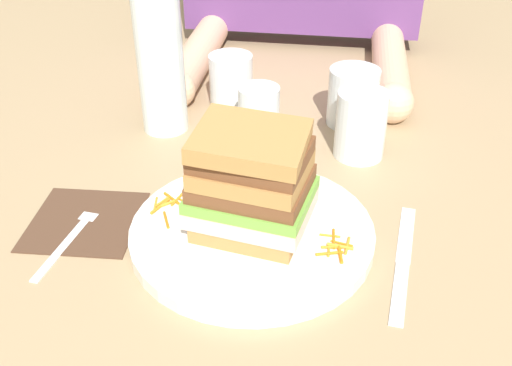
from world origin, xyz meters
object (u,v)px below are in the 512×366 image
object	(u,v)px
fork	(75,230)
empty_tumbler_2	(231,81)
empty_tumbler_0	(259,112)
sandwich	(252,183)
napkin_dark	(85,220)
juice_glass	(360,128)
knife	(403,263)
main_plate	(252,233)
water_bottle	(158,41)
empty_tumbler_1	(353,97)

from	to	relation	value
fork	empty_tumbler_2	bearing A→B (deg)	71.88
empty_tumbler_2	empty_tumbler_0	bearing A→B (deg)	-57.93
sandwich	napkin_dark	distance (m)	0.21
sandwich	empty_tumbler_2	world-z (taller)	sandwich
fork	empty_tumbler_0	world-z (taller)	empty_tumbler_0
fork	juice_glass	size ratio (longest dim) A/B	1.77
fork	knife	distance (m)	0.37
sandwich	main_plate	bearing A→B (deg)	73.08
main_plate	sandwich	world-z (taller)	sandwich
sandwich	empty_tumbler_0	distance (m)	0.25
napkin_dark	juice_glass	xyz separation A→B (m)	(0.32, 0.21, 0.04)
napkin_dark	fork	bearing A→B (deg)	-96.56
main_plate	water_bottle	distance (m)	0.32
main_plate	knife	size ratio (longest dim) A/B	1.38
napkin_dark	sandwich	bearing A→B (deg)	-0.59
juice_glass	water_bottle	size ratio (longest dim) A/B	0.32
sandwich	knife	size ratio (longest dim) A/B	0.71
knife	empty_tumbler_0	world-z (taller)	empty_tumbler_0
knife	empty_tumbler_2	world-z (taller)	empty_tumbler_2
main_plate	empty_tumbler_1	size ratio (longest dim) A/B	3.18
empty_tumbler_1	empty_tumbler_2	size ratio (longest dim) A/B	1.03
empty_tumbler_1	water_bottle	bearing A→B (deg)	-168.08
napkin_dark	empty_tumbler_1	xyz separation A→B (m)	(0.31, 0.30, 0.04)
sandwich	empty_tumbler_1	xyz separation A→B (m)	(0.11, 0.30, -0.03)
napkin_dark	knife	bearing A→B (deg)	-3.35
juice_glass	main_plate	bearing A→B (deg)	-119.44
knife	fork	bearing A→B (deg)	-179.92
knife	water_bottle	bearing A→B (deg)	141.92
knife	empty_tumbler_1	world-z (taller)	empty_tumbler_1
sandwich	water_bottle	world-z (taller)	water_bottle
empty_tumbler_2	napkin_dark	bearing A→B (deg)	-108.84
main_plate	sandwich	size ratio (longest dim) A/B	1.94
fork	empty_tumbler_1	bearing A→B (deg)	46.33
juice_glass	knife	bearing A→B (deg)	-77.53
water_bottle	knife	bearing A→B (deg)	-38.08
main_plate	juice_glass	xyz separation A→B (m)	(0.12, 0.21, 0.03)
sandwich	juice_glass	bearing A→B (deg)	60.58
sandwich	fork	world-z (taller)	sandwich
sandwich	knife	bearing A→B (deg)	-6.64
main_plate	water_bottle	size ratio (longest dim) A/B	0.93
sandwich	juice_glass	world-z (taller)	sandwich
napkin_dark	main_plate	bearing A→B (deg)	-0.49
sandwich	empty_tumbler_0	xyz separation A→B (m)	(-0.03, 0.24, -0.04)
empty_tumbler_1	juice_glass	bearing A→B (deg)	-82.69
napkin_dark	juice_glass	distance (m)	0.38
napkin_dark	fork	world-z (taller)	fork
napkin_dark	juice_glass	bearing A→B (deg)	32.95
empty_tumbler_2	empty_tumbler_1	bearing A→B (deg)	-9.93
napkin_dark	empty_tumbler_0	size ratio (longest dim) A/B	1.68
water_bottle	empty_tumbler_2	distance (m)	0.16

